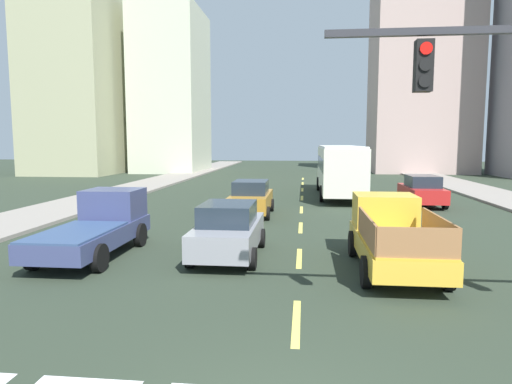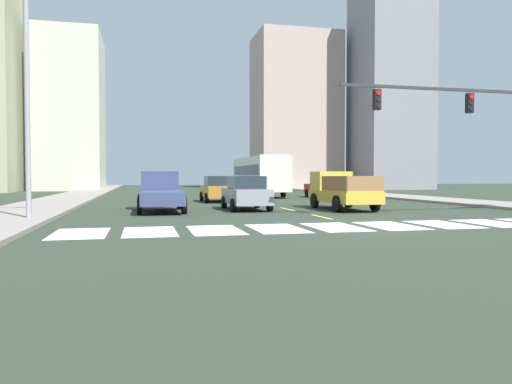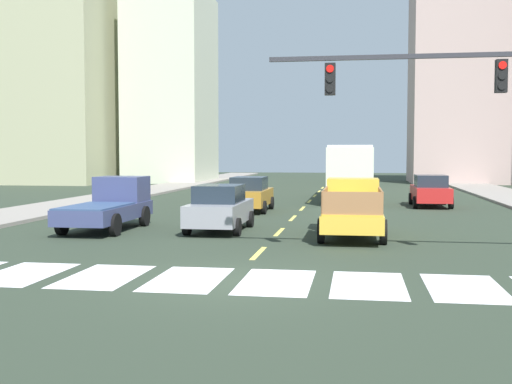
{
  "view_description": "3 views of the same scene",
  "coord_description": "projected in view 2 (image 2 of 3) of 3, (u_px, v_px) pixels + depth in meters",
  "views": [
    {
      "loc": [
        0.12,
        -4.73,
        3.61
      ],
      "look_at": [
        -2.08,
        15.79,
        1.29
      ],
      "focal_mm": 31.55,
      "sensor_mm": 36.0,
      "label": 1
    },
    {
      "loc": [
        -7.35,
        -15.41,
        1.72
      ],
      "look_at": [
        -1.01,
        11.8,
        0.81
      ],
      "focal_mm": 34.42,
      "sensor_mm": 36.0,
      "label": 2
    },
    {
      "loc": [
        2.78,
        -14.0,
        2.89
      ],
      "look_at": [
        -1.49,
        12.91,
        1.22
      ],
      "focal_mm": 44.6,
      "sensor_mm": 36.0,
      "label": 3
    }
  ],
  "objects": [
    {
      "name": "ground_plane",
      "position": [
        363.0,
        226.0,
        16.72
      ],
      "size": [
        160.0,
        160.0,
        0.0
      ],
      "primitive_type": "plane",
      "color": "#2A3428"
    },
    {
      "name": "sidewalk_right",
      "position": [
        413.0,
        198.0,
        37.11
      ],
      "size": [
        3.92,
        110.0,
        0.15
      ],
      "primitive_type": "cube",
      "color": "gray",
      "rests_on": "ground"
    },
    {
      "name": "sidewalk_left",
      "position": [
        57.0,
        202.0,
        31.38
      ],
      "size": [
        3.92,
        110.0,
        0.15
      ],
      "primitive_type": "cube",
      "color": "gray",
      "rests_on": "ground"
    },
    {
      "name": "crosswalk_stripe_0",
      "position": [
        80.0,
        233.0,
        14.65
      ],
      "size": [
        1.6,
        2.96,
        0.01
      ],
      "primitive_type": "cube",
      "color": "silver",
      "rests_on": "ground"
    },
    {
      "name": "crosswalk_stripe_1",
      "position": [
        150.0,
        232.0,
        15.11
      ],
      "size": [
        1.6,
        2.96,
        0.01
      ],
      "primitive_type": "cube",
      "color": "silver",
      "rests_on": "ground"
    },
    {
      "name": "crosswalk_stripe_2",
      "position": [
        215.0,
        230.0,
        15.57
      ],
      "size": [
        1.6,
        2.96,
        0.01
      ],
      "primitive_type": "cube",
      "color": "silver",
      "rests_on": "ground"
    },
    {
      "name": "crosswalk_stripe_3",
      "position": [
        277.0,
        228.0,
        16.03
      ],
      "size": [
        1.6,
        2.96,
        0.01
      ],
      "primitive_type": "cube",
      "color": "silver",
      "rests_on": "ground"
    },
    {
      "name": "crosswalk_stripe_4",
      "position": [
        335.0,
        227.0,
        16.49
      ],
      "size": [
        1.6,
        2.96,
        0.01
      ],
      "primitive_type": "cube",
      "color": "silver",
      "rests_on": "ground"
    },
    {
      "name": "crosswalk_stripe_5",
      "position": [
        390.0,
        226.0,
        16.95
      ],
      "size": [
        1.6,
        2.96,
        0.01
      ],
      "primitive_type": "cube",
      "color": "silver",
      "rests_on": "ground"
    },
    {
      "name": "crosswalk_stripe_6",
      "position": [
        443.0,
        224.0,
        17.42
      ],
      "size": [
        1.6,
        2.96,
        0.01
      ],
      "primitive_type": "cube",
      "color": "silver",
      "rests_on": "ground"
    },
    {
      "name": "crosswalk_stripe_7",
      "position": [
        492.0,
        223.0,
        17.88
      ],
      "size": [
        1.6,
        2.96,
        0.01
      ],
      "primitive_type": "cube",
      "color": "silver",
      "rests_on": "ground"
    },
    {
      "name": "lane_dash_0",
      "position": [
        321.0,
        217.0,
        20.62
      ],
      "size": [
        0.16,
        2.4,
        0.01
      ],
      "primitive_type": "cube",
      "color": "#DECE54",
      "rests_on": "ground"
    },
    {
      "name": "lane_dash_1",
      "position": [
        287.0,
        209.0,
        25.48
      ],
      "size": [
        0.16,
        2.4,
        0.01
      ],
      "primitive_type": "cube",
      "color": "#DECE54",
      "rests_on": "ground"
    },
    {
      "name": "lane_dash_2",
      "position": [
        264.0,
        204.0,
        30.35
      ],
      "size": [
        0.16,
        2.4,
        0.01
      ],
      "primitive_type": "cube",
      "color": "#DECE54",
      "rests_on": "ground"
    },
    {
      "name": "lane_dash_3",
      "position": [
        247.0,
        200.0,
        35.22
      ],
      "size": [
        0.16,
        2.4,
        0.01
      ],
      "primitive_type": "cube",
      "color": "#DECE54",
      "rests_on": "ground"
    },
    {
      "name": "lane_dash_4",
      "position": [
        234.0,
        197.0,
        40.09
      ],
      "size": [
        0.16,
        2.4,
        0.01
      ],
      "primitive_type": "cube",
      "color": "#DECE54",
      "rests_on": "ground"
    },
    {
      "name": "lane_dash_5",
      "position": [
        224.0,
        195.0,
        44.95
      ],
      "size": [
        0.16,
        2.4,
        0.01
      ],
      "primitive_type": "cube",
      "color": "#DECE54",
      "rests_on": "ground"
    },
    {
      "name": "lane_dash_6",
      "position": [
        216.0,
        193.0,
        49.82
      ],
      "size": [
        0.16,
        2.4,
        0.01
      ],
      "primitive_type": "cube",
      "color": "#DECE54",
      "rests_on": "ground"
    },
    {
      "name": "lane_dash_7",
      "position": [
        210.0,
        191.0,
        54.69
      ],
      "size": [
        0.16,
        2.4,
        0.01
      ],
      "primitive_type": "cube",
      "color": "#DECE54",
      "rests_on": "ground"
    },
    {
      "name": "pickup_stakebed",
      "position": [
        340.0,
        191.0,
        25.41
      ],
      "size": [
        2.18,
        5.2,
        1.96
      ],
      "rotation": [
        0.0,
        0.0,
        0.03
      ],
      "color": "gold",
      "rests_on": "ground"
    },
    {
      "name": "pickup_dark",
      "position": [
        160.0,
        192.0,
        23.95
      ],
      "size": [
        2.18,
        5.2,
        1.96
      ],
      "rotation": [
        0.0,
        0.0,
        0.04
      ],
      "color": "#373F68",
      "rests_on": "ground"
    },
    {
      "name": "city_bus",
      "position": [
        259.0,
        173.0,
        41.78
      ],
      "size": [
        2.72,
        10.8,
        3.32
      ],
      "rotation": [
        0.0,
        0.0,
        -0.02
      ],
      "color": "beige",
      "rests_on": "ground"
    },
    {
      "name": "sedan_near_left",
      "position": [
        324.0,
        187.0,
        38.93
      ],
      "size": [
        2.02,
        4.4,
        1.72
      ],
      "rotation": [
        0.0,
        0.0,
        0.0
      ],
      "color": "red",
      "rests_on": "ground"
    },
    {
      "name": "sedan_near_right",
      "position": [
        218.0,
        189.0,
        32.63
      ],
      "size": [
        2.02,
        4.4,
        1.72
      ],
      "rotation": [
        0.0,
        0.0,
        -0.03
      ],
      "color": "#AB7525",
      "rests_on": "ground"
    },
    {
      "name": "sedan_mid",
      "position": [
        246.0,
        193.0,
        24.87
      ],
      "size": [
        2.02,
        4.4,
        1.72
      ],
      "rotation": [
        0.0,
        0.0,
        -0.02
      ],
      "color": "gray",
      "rests_on": "ground"
    },
    {
      "name": "traffic_signal_gantry",
      "position": [
        495.0,
        117.0,
        21.36
      ],
      "size": [
        10.94,
        0.27,
        6.0
      ],
      "color": "#2D2D33",
      "rests_on": "ground"
    },
    {
      "name": "streetlight_left",
      "position": [
        32.0,
        90.0,
        18.46
      ],
      "size": [
        2.2,
        0.28,
        9.0
      ],
      "color": "gray",
      "rests_on": "ground"
    },
    {
      "name": "tower_tall_centre",
      "position": [
        295.0,
        112.0,
        68.31
      ],
      "size": [
        11.17,
        8.54,
        21.2
      ],
      "primitive_type": "cube",
      "color": "#B0958D",
      "rests_on": "ground"
    },
    {
      "name": "block_mid_left",
      "position": [
        71.0,
        113.0,
        60.06
      ],
      "size": [
        7.33,
        10.31,
        18.95
      ],
      "primitive_type": "cube",
      "color": "beige",
      "rests_on": "ground"
    },
    {
      "name": "block_mid_right",
      "position": [
        390.0,
        81.0,
        64.19
      ],
      "size": [
        8.66,
        8.35,
        28.26
      ],
      "primitive_type": "cube",
      "color": "gray",
      "rests_on": "ground"
    }
  ]
}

